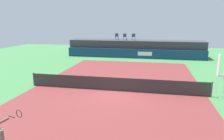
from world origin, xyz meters
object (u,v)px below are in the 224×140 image
at_px(spectator_chair_left, 125,36).
at_px(umpire_chair, 219,73).
at_px(net_post_near, 34,79).
at_px(tennis_ball, 142,90).
at_px(spectator_chair_far_left, 117,36).
at_px(spectator_chair_center, 134,36).
at_px(net_post_far, 212,89).

relative_size(spectator_chair_left, umpire_chair, 0.32).
bearing_deg(net_post_near, tennis_ball, 3.43).
xyz_separation_m(spectator_chair_far_left, spectator_chair_center, (2.31, -0.02, 0.00)).
xyz_separation_m(spectator_chair_far_left, umpire_chair, (9.15, -15.30, -1.11)).
relative_size(net_post_near, tennis_ball, 14.71).
bearing_deg(umpire_chair, spectator_chair_far_left, 120.89).
distance_m(umpire_chair, net_post_far, 1.14).
height_order(spectator_chair_center, net_post_far, spectator_chair_center).
relative_size(spectator_chair_left, net_post_near, 0.89).
relative_size(umpire_chair, tennis_ball, 40.59).
bearing_deg(spectator_chair_center, net_post_near, -111.10).
bearing_deg(spectator_chair_center, net_post_far, -66.94).
relative_size(spectator_chair_left, tennis_ball, 13.06).
bearing_deg(spectator_chair_center, spectator_chair_far_left, 179.45).
bearing_deg(tennis_ball, spectator_chair_left, 102.69).
distance_m(spectator_chair_far_left, spectator_chair_left, 1.18).
relative_size(spectator_chair_center, umpire_chair, 0.32).
relative_size(umpire_chair, net_post_near, 2.76).
relative_size(spectator_chair_far_left, spectator_chair_center, 1.00).
relative_size(umpire_chair, net_post_far, 2.76).
relative_size(spectator_chair_center, tennis_ball, 13.06).
distance_m(spectator_chair_left, net_post_far, 17.04).
xyz_separation_m(spectator_chair_left, spectator_chair_center, (1.15, 0.21, 0.00)).
distance_m(spectator_chair_center, net_post_far, 16.75).
xyz_separation_m(spectator_chair_far_left, spectator_chair_left, (1.16, -0.23, 0.00)).
height_order(spectator_chair_center, net_post_near, spectator_chair_center).
xyz_separation_m(umpire_chair, net_post_far, (-0.34, -0.00, -1.09)).
relative_size(spectator_chair_far_left, net_post_far, 0.89).
height_order(spectator_chair_left, spectator_chair_center, same).
bearing_deg(net_post_far, spectator_chair_center, 113.06).
bearing_deg(net_post_far, tennis_ball, 173.72).
bearing_deg(spectator_chair_center, umpire_chair, -65.87).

